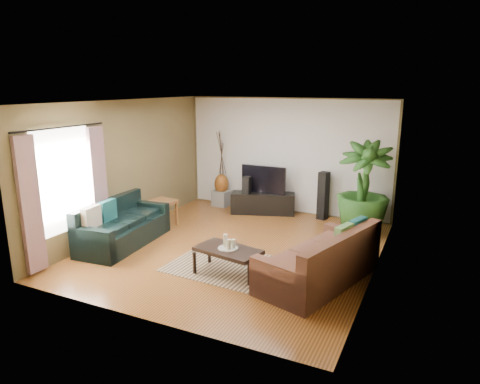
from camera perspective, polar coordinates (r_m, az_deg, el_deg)
The scene contains 28 objects.
floor at distance 8.09m, azimuth -0.61°, elevation -7.55°, with size 5.50×5.50×0.00m, color #9C5928.
ceiling at distance 7.52m, azimuth -0.67°, elevation 11.94°, with size 5.50×5.50×0.00m, color white.
wall_back at distance 10.19m, azimuth 6.17°, elevation 4.80°, with size 5.00×5.00×0.00m, color brown.
wall_front at distance 5.44m, azimuth -13.45°, elevation -3.79°, with size 5.00×5.00×0.00m, color brown.
wall_left at distance 9.05m, azimuth -15.04°, elevation 3.22°, with size 5.50×5.50×0.00m, color brown.
wall_right at distance 7.00m, azimuth 18.10°, elevation -0.12°, with size 5.50×5.50×0.00m, color brown.
backwall_panel at distance 10.18m, azimuth 6.15°, elevation 4.80°, with size 4.90×4.90×0.00m, color white.
window_pane at distance 7.90m, azimuth -22.41°, elevation 1.46°, with size 1.80×1.80×0.00m, color white.
curtain_near at distance 7.45m, azimuth -26.18°, elevation -1.63°, with size 0.08×0.35×2.20m, color gray.
curtain_far at distance 8.43m, azimuth -18.30°, elevation 0.81°, with size 0.08×0.35×2.20m, color gray.
curtain_rod at distance 7.73m, azimuth -22.78°, elevation 7.94°, with size 0.03×0.03×1.90m, color black.
sofa_left at distance 8.48m, azimuth -15.26°, elevation -3.99°, with size 2.00×0.86×0.85m, color black.
sofa_right at distance 6.78m, azimuth 10.51°, elevation -8.33°, with size 2.17×0.98×0.85m, color brown.
area_rug at distance 7.32m, azimuth -0.85°, elevation -9.91°, with size 2.12×1.50×0.01m, color tan.
coffee_table at distance 7.01m, azimuth -1.60°, elevation -9.18°, with size 1.05×0.57×0.43m, color black.
candle_tray at distance 6.92m, azimuth -1.61°, elevation -7.50°, with size 0.32×0.32×0.01m, color #969690.
candle_tall at distance 6.93m, azimuth -1.95°, elevation -6.47°, with size 0.07×0.07×0.21m, color beige.
candle_mid at distance 6.84m, azimuth -1.47°, elevation -6.97°, with size 0.07×0.07×0.16m, color beige.
candle_short at distance 6.92m, azimuth -0.87°, elevation -6.85°, with size 0.07×0.07×0.13m, color beige.
tv_stand at distance 10.18m, azimuth 3.06°, elevation -1.49°, with size 1.49×0.45×0.50m, color black.
television at distance 10.06m, azimuth 3.15°, elevation 1.68°, with size 1.10×0.06×0.65m, color black.
speaker_left at distance 10.07m, azimuth 0.92°, elevation -0.45°, with size 0.16×0.18×0.90m, color black.
speaker_right at distance 9.84m, azimuth 11.04°, elevation -0.49°, with size 0.20×0.22×1.09m, color black.
potted_plant at distance 9.04m, azimuth 16.11°, elevation 0.54°, with size 1.06×1.06×1.90m, color #23511B.
plant_pot at distance 9.26m, azimuth 15.77°, elevation -4.36°, with size 0.35×0.35×0.27m, color black.
pedestal at distance 10.84m, azimuth -2.45°, elevation -0.82°, with size 0.39×0.39×0.39m, color gray.
vase at distance 10.75m, azimuth -2.48°, elevation 1.10°, with size 0.36×0.36×0.50m, color brown.
side_table at distance 9.38m, azimuth -10.42°, elevation -2.84°, with size 0.54×0.54×0.58m, color brown.
Camera 1 is at (3.29, -6.76, 2.99)m, focal length 32.00 mm.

